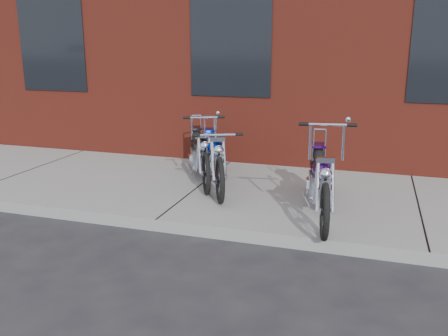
% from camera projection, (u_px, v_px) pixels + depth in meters
% --- Properties ---
extents(ground, '(120.00, 120.00, 0.00)m').
position_uv_depth(ground, '(156.00, 232.00, 5.63)').
color(ground, '#222129').
rests_on(ground, ground).
extents(sidewalk, '(22.00, 3.00, 0.15)m').
position_uv_depth(sidewalk, '(200.00, 190.00, 7.00)').
color(sidewalk, gray).
rests_on(sidewalk, ground).
extents(chopper_purple, '(0.60, 2.14, 1.21)m').
position_uv_depth(chopper_purple, '(321.00, 183.00, 5.71)').
color(chopper_purple, black).
rests_on(chopper_purple, sidewalk).
extents(chopper_blue, '(0.99, 1.98, 0.93)m').
position_uv_depth(chopper_blue, '(214.00, 160.00, 6.86)').
color(chopper_blue, black).
rests_on(chopper_blue, sidewalk).
extents(chopper_third, '(1.00, 1.90, 1.05)m').
position_uv_depth(chopper_third, '(201.00, 155.00, 7.20)').
color(chopper_third, black).
rests_on(chopper_third, sidewalk).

